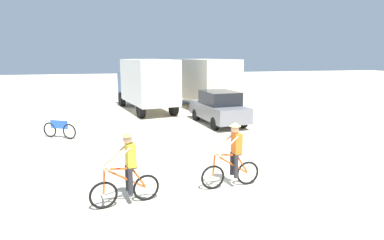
{
  "coord_description": "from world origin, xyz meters",
  "views": [
    {
      "loc": [
        -3.67,
        -7.81,
        3.58
      ],
      "look_at": [
        -0.56,
        4.23,
        1.1
      ],
      "focal_mm": 30.24,
      "sensor_mm": 36.0,
      "label": 1
    }
  ],
  "objects_px": {
    "box_truck_avon_van": "(146,82)",
    "cyclist_orange_shirt": "(127,171)",
    "sedan_parked": "(219,108)",
    "box_truck_cream_rv": "(204,81)",
    "cyclist_cowboy_hat": "(233,157)",
    "bicycle_spare": "(59,129)"
  },
  "relations": [
    {
      "from": "box_truck_cream_rv",
      "to": "cyclist_cowboy_hat",
      "type": "distance_m",
      "value": 13.55
    },
    {
      "from": "box_truck_cream_rv",
      "to": "sedan_parked",
      "type": "xyz_separation_m",
      "value": [
        -0.66,
        -5.1,
        -0.99
      ]
    },
    {
      "from": "sedan_parked",
      "to": "bicycle_spare",
      "type": "height_order",
      "value": "sedan_parked"
    },
    {
      "from": "box_truck_avon_van",
      "to": "bicycle_spare",
      "type": "xyz_separation_m",
      "value": [
        -4.55,
        -6.29,
        -1.48
      ]
    },
    {
      "from": "box_truck_avon_van",
      "to": "cyclist_cowboy_hat",
      "type": "distance_m",
      "value": 13.28
    },
    {
      "from": "box_truck_avon_van",
      "to": "cyclist_orange_shirt",
      "type": "distance_m",
      "value": 13.78
    },
    {
      "from": "box_truck_cream_rv",
      "to": "sedan_parked",
      "type": "distance_m",
      "value": 5.24
    },
    {
      "from": "box_truck_cream_rv",
      "to": "cyclist_cowboy_hat",
      "type": "height_order",
      "value": "box_truck_cream_rv"
    },
    {
      "from": "sedan_parked",
      "to": "box_truck_avon_van",
      "type": "bearing_deg",
      "value": 122.12
    },
    {
      "from": "box_truck_avon_van",
      "to": "cyclist_orange_shirt",
      "type": "height_order",
      "value": "box_truck_avon_van"
    },
    {
      "from": "box_truck_avon_van",
      "to": "cyclist_orange_shirt",
      "type": "relative_size",
      "value": 3.87
    },
    {
      "from": "cyclist_cowboy_hat",
      "to": "bicycle_spare",
      "type": "xyz_separation_m",
      "value": [
        -5.39,
        6.93,
        -0.45
      ]
    },
    {
      "from": "cyclist_orange_shirt",
      "to": "cyclist_cowboy_hat",
      "type": "xyz_separation_m",
      "value": [
        2.87,
        0.37,
        0.0
      ]
    },
    {
      "from": "box_truck_avon_van",
      "to": "sedan_parked",
      "type": "bearing_deg",
      "value": -57.88
    },
    {
      "from": "box_truck_avon_van",
      "to": "bicycle_spare",
      "type": "bearing_deg",
      "value": -125.89
    },
    {
      "from": "box_truck_cream_rv",
      "to": "bicycle_spare",
      "type": "bearing_deg",
      "value": -143.55
    },
    {
      "from": "cyclist_cowboy_hat",
      "to": "bicycle_spare",
      "type": "distance_m",
      "value": 8.79
    },
    {
      "from": "sedan_parked",
      "to": "cyclist_orange_shirt",
      "type": "xyz_separation_m",
      "value": [
        -5.26,
        -8.44,
        -0.04
      ]
    },
    {
      "from": "bicycle_spare",
      "to": "sedan_parked",
      "type": "bearing_deg",
      "value": 8.32
    },
    {
      "from": "cyclist_cowboy_hat",
      "to": "sedan_parked",
      "type": "bearing_deg",
      "value": 73.5
    },
    {
      "from": "sedan_parked",
      "to": "cyclist_cowboy_hat",
      "type": "xyz_separation_m",
      "value": [
        -2.39,
        -8.07,
        -0.04
      ]
    },
    {
      "from": "box_truck_avon_van",
      "to": "sedan_parked",
      "type": "relative_size",
      "value": 1.62
    }
  ]
}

